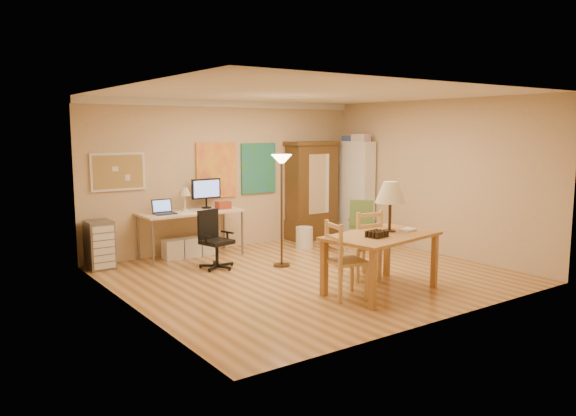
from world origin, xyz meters
TOP-DOWN VIEW (x-y plane):
  - floor at (0.00, 0.00)m, footprint 5.50×5.50m
  - crown_molding at (0.00, 2.46)m, footprint 5.50×0.08m
  - corkboard at (-2.05, 2.47)m, footprint 0.90×0.04m
  - art_panel_left at (-0.25, 2.47)m, footprint 0.80×0.04m
  - art_panel_right at (0.65, 2.47)m, footprint 0.75×0.04m
  - dining_table at (0.34, -1.21)m, footprint 1.71×1.19m
  - ladder_chair_back at (0.49, -0.61)m, footprint 0.51×0.49m
  - ladder_chair_left at (-0.34, -1.17)m, footprint 0.54×0.56m
  - torchiere_lamp at (-0.04, 0.70)m, footprint 0.33×0.33m
  - computer_desk at (-0.91, 2.16)m, footprint 1.75×0.77m
  - office_chair_black at (-0.97, 1.19)m, footprint 0.57×0.57m
  - office_chair_green at (1.84, 0.85)m, footprint 0.60×0.60m
  - drawer_cart at (-2.47, 2.22)m, footprint 0.38×0.46m
  - armoire at (1.76, 2.24)m, footprint 1.06×0.50m
  - bookshelf at (2.55, 1.80)m, footprint 0.29×0.78m
  - wastebin at (1.08, 1.58)m, footprint 0.32×0.32m

SIDE VIEW (x-z plane):
  - floor at x=0.00m, z-range 0.00..0.00m
  - wastebin at x=1.08m, z-range 0.00..0.40m
  - office_chair_black at x=-0.97m, z-range -0.22..0.71m
  - office_chair_green at x=1.84m, z-range -0.22..0.72m
  - drawer_cart at x=-2.47m, z-range 0.00..0.76m
  - ladder_chair_left at x=-0.34m, z-range -0.03..0.98m
  - ladder_chair_back at x=0.49m, z-range -0.03..0.99m
  - computer_desk at x=-0.91m, z-range -0.18..1.15m
  - armoire at x=1.76m, z-range -0.13..1.82m
  - dining_table at x=0.34m, z-range 0.20..1.67m
  - bookshelf at x=2.55m, z-range 0.00..1.94m
  - torchiere_lamp at x=-0.04m, z-range 0.54..2.33m
  - art_panel_left at x=-0.25m, z-range 0.95..1.95m
  - art_panel_right at x=0.65m, z-range 0.98..1.92m
  - corkboard at x=-2.05m, z-range 1.19..1.81m
  - crown_molding at x=0.00m, z-range 2.58..2.70m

